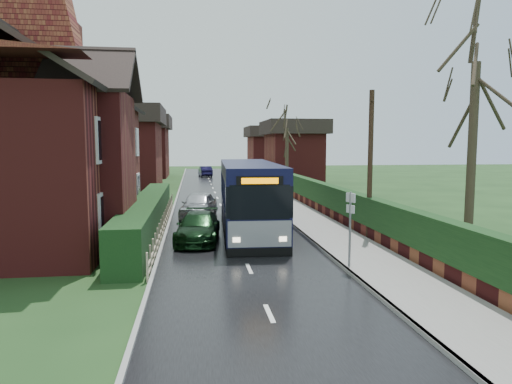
{
  "coord_description": "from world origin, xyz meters",
  "views": [
    {
      "loc": [
        -1.75,
        -16.44,
        4.06
      ],
      "look_at": [
        1.19,
        5.02,
        1.8
      ],
      "focal_mm": 32.0,
      "sensor_mm": 36.0,
      "label": 1
    }
  ],
  "objects": [
    {
      "name": "bus_stop_sign",
      "position": [
        3.2,
        -2.56,
        1.68
      ],
      "size": [
        0.2,
        0.37,
        2.56
      ],
      "rotation": [
        0.0,
        0.0,
        0.39
      ],
      "color": "slate",
      "rests_on": "ground"
    },
    {
      "name": "tree_right_near",
      "position": [
        9.0,
        0.05,
        7.69
      ],
      "size": [
        4.77,
        4.77,
        10.29
      ],
      "color": "#342A1F",
      "rests_on": "ground"
    },
    {
      "name": "picket_fence",
      "position": [
        -3.15,
        5.0,
        0.45
      ],
      "size": [
        0.1,
        16.0,
        0.9
      ],
      "primitive_type": null,
      "color": "tan",
      "rests_on": "ground"
    },
    {
      "name": "car_silver",
      "position": [
        -1.5,
        8.98,
        0.71
      ],
      "size": [
        2.45,
        4.41,
        1.42
      ],
      "primitive_type": "imported",
      "rotation": [
        0.0,
        0.0,
        -0.19
      ],
      "color": "silver",
      "rests_on": "ground"
    },
    {
      "name": "brick_house",
      "position": [
        -8.73,
        4.78,
        4.38
      ],
      "size": [
        9.3,
        14.6,
        10.3
      ],
      "color": "maroon",
      "rests_on": "ground"
    },
    {
      "name": "front_hedge",
      "position": [
        -3.9,
        5.0,
        0.8
      ],
      "size": [
        1.2,
        16.0,
        1.6
      ],
      "primitive_type": "cube",
      "color": "black",
      "rests_on": "ground"
    },
    {
      "name": "pavement",
      "position": [
        4.25,
        10.0,
        0.07
      ],
      "size": [
        2.5,
        100.0,
        0.14
      ],
      "primitive_type": "cube",
      "color": "slate",
      "rests_on": "ground"
    },
    {
      "name": "road",
      "position": [
        0.0,
        10.0,
        0.01
      ],
      "size": [
        6.0,
        100.0,
        0.02
      ],
      "primitive_type": "cube",
      "color": "black",
      "rests_on": "ground"
    },
    {
      "name": "telegraph_pole",
      "position": [
        5.73,
        2.19,
        3.21
      ],
      "size": [
        0.39,
        0.78,
        6.35
      ],
      "rotation": [
        0.0,
        0.0,
        -0.41
      ],
      "color": "black",
      "rests_on": "ground"
    },
    {
      "name": "kerb_right",
      "position": [
        3.05,
        10.0,
        0.07
      ],
      "size": [
        0.12,
        100.0,
        0.14
      ],
      "primitive_type": "cube",
      "color": "gray",
      "rests_on": "ground"
    },
    {
      "name": "bus",
      "position": [
        0.8,
        4.72,
        1.59
      ],
      "size": [
        2.88,
        10.67,
        3.21
      ],
      "rotation": [
        0.0,
        0.0,
        -0.04
      ],
      "color": "black",
      "rests_on": "ground"
    },
    {
      "name": "tree_right_far",
      "position": [
        6.0,
        21.11,
        5.8
      ],
      "size": [
        4.02,
        4.02,
        7.76
      ],
      "color": "#33291E",
      "rests_on": "ground"
    },
    {
      "name": "right_wall_hedge",
      "position": [
        5.8,
        10.0,
        1.02
      ],
      "size": [
        0.6,
        50.0,
        1.8
      ],
      "color": "maroon",
      "rests_on": "ground"
    },
    {
      "name": "car_green",
      "position": [
        -1.6,
        2.54,
        0.61
      ],
      "size": [
        2.14,
        4.34,
        1.21
      ],
      "primitive_type": "imported",
      "rotation": [
        0.0,
        0.0,
        -0.11
      ],
      "color": "black",
      "rests_on": "ground"
    },
    {
      "name": "car_distant",
      "position": [
        -0.31,
        41.58,
        0.66
      ],
      "size": [
        1.8,
        4.15,
        1.33
      ],
      "primitive_type": "imported",
      "rotation": [
        0.0,
        0.0,
        3.24
      ],
      "color": "black",
      "rests_on": "ground"
    },
    {
      "name": "kerb_left",
      "position": [
        -3.05,
        10.0,
        0.05
      ],
      "size": [
        0.12,
        100.0,
        0.1
      ],
      "primitive_type": "cube",
      "color": "gray",
      "rests_on": "ground"
    },
    {
      "name": "tree_house_side",
      "position": [
        -11.92,
        16.72,
        8.15
      ],
      "size": [
        4.8,
        4.8,
        10.91
      ],
      "color": "#3C2E23",
      "rests_on": "ground"
    },
    {
      "name": "ground",
      "position": [
        0.0,
        0.0,
        0.0
      ],
      "size": [
        140.0,
        140.0,
        0.0
      ],
      "primitive_type": "plane",
      "color": "#2A4E21",
      "rests_on": "ground"
    }
  ]
}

